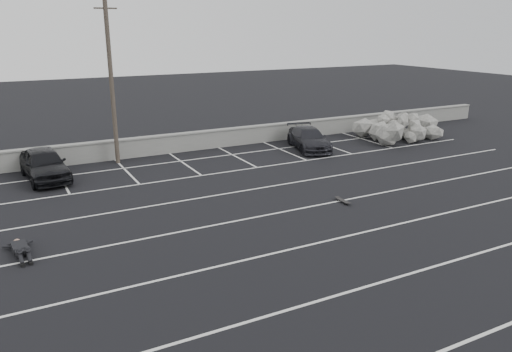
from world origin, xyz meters
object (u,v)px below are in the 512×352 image
car_left (44,164)px  utility_pole (111,82)px  trash_bin (304,135)px  skateboard (343,201)px  car_right (309,139)px  person (19,244)px  riprap_pile (398,130)px

car_left → utility_pole: bearing=14.7°
utility_pole → trash_bin: size_ratio=9.30×
trash_bin → skateboard: 10.88m
car_right → skateboard: bearing=-99.7°
person → car_right: bearing=19.1°
car_left → car_right: 14.17m
car_left → person: size_ratio=1.75×
car_left → riprap_pile: riprap_pile is taller
car_left → skateboard: (10.30, -9.04, -0.66)m
car_right → utility_pole: 11.28m
utility_pole → riprap_pile: (16.82, -2.56, -3.54)m
utility_pole → riprap_pile: bearing=-8.6°
utility_pole → person: 11.38m
utility_pole → person: utility_pole is taller
riprap_pile → skateboard: (-10.17, -7.84, -0.54)m
car_left → riprap_pile: size_ratio=0.73×
car_right → trash_bin: bearing=82.3°
car_left → skateboard: size_ratio=5.67×
person → skateboard: person is taller
car_left → person: (-1.57, -7.97, -0.49)m
person → riprap_pile: bearing=11.4°
skateboard → trash_bin: bearing=67.6°
car_right → utility_pole: bearing=-176.1°
person → car_left: bearing=73.2°
trash_bin → riprap_pile: riprap_pile is taller
utility_pole → skateboard: (6.65, -10.40, -4.08)m
car_right → person: size_ratio=1.72×
car_right → riprap_pile: (6.32, -0.49, 0.00)m
car_left → person: car_left is taller
car_left → utility_pole: utility_pole is taller
trash_bin → person: trash_bin is taller
car_right → riprap_pile: size_ratio=0.72×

